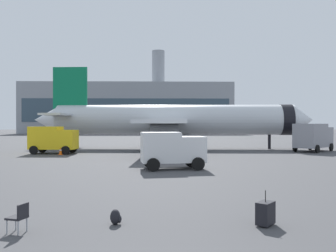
% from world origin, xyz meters
% --- Properties ---
extents(airplane_at_gate, '(35.75, 32.24, 10.50)m').
position_xyz_m(airplane_at_gate, '(1.82, 40.41, 3.66)').
color(airplane_at_gate, silver).
rests_on(airplane_at_gate, ground).
extents(service_truck, '(4.96, 2.85, 2.90)m').
position_xyz_m(service_truck, '(-11.24, 33.00, 1.61)').
color(service_truck, yellow).
rests_on(service_truck, ground).
extents(fuel_truck, '(5.93, 5.95, 3.20)m').
position_xyz_m(fuel_truck, '(17.84, 35.46, 1.77)').
color(fuel_truck, gray).
rests_on(fuel_truck, ground).
extents(cargo_van, '(4.65, 2.89, 2.60)m').
position_xyz_m(cargo_van, '(0.99, 19.52, 1.45)').
color(cargo_van, white).
rests_on(cargo_van, ground).
extents(safety_cone_near, '(0.44, 0.44, 0.83)m').
position_xyz_m(safety_cone_near, '(-10.07, 31.63, 0.41)').
color(safety_cone_near, '#F2590C').
rests_on(safety_cone_near, ground).
extents(safety_cone_mid, '(0.44, 0.44, 0.61)m').
position_xyz_m(safety_cone_mid, '(1.57, 44.38, 0.30)').
color(safety_cone_mid, '#F2590C').
rests_on(safety_cone_mid, ground).
extents(rolling_suitcase, '(0.72, 0.75, 1.10)m').
position_xyz_m(rolling_suitcase, '(3.41, 5.33, 0.39)').
color(rolling_suitcase, black).
rests_on(rolling_suitcase, ground).
extents(traveller_backpack, '(0.36, 0.40, 0.48)m').
position_xyz_m(traveller_backpack, '(-1.28, 5.57, 0.23)').
color(traveller_backpack, black).
rests_on(traveller_backpack, ground).
extents(gate_chair, '(0.60, 0.60, 0.86)m').
position_xyz_m(gate_chair, '(-3.98, 4.74, 0.50)').
color(gate_chair, black).
rests_on(gate_chair, ground).
extents(terminal_building, '(70.43, 20.79, 28.91)m').
position_xyz_m(terminal_building, '(-10.57, 121.85, 8.59)').
color(terminal_building, gray).
rests_on(terminal_building, ground).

